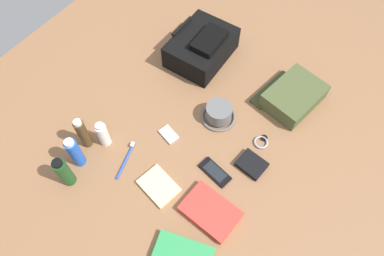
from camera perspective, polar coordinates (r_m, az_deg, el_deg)
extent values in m
cube|color=#895E3D|center=(1.55, 0.00, -0.97)|extent=(2.64, 2.02, 0.02)
cube|color=black|center=(1.75, 1.49, 12.65)|extent=(0.32, 0.25, 0.12)
cube|color=black|center=(1.68, 2.76, 13.78)|extent=(0.18, 0.12, 0.03)
cylinder|color=black|center=(1.74, -1.64, 15.89)|extent=(0.14, 0.02, 0.02)
cube|color=#47512D|center=(1.66, 15.90, 4.89)|extent=(0.28, 0.23, 0.08)
cube|color=#394124|center=(1.70, 12.59, 5.98)|extent=(0.25, 0.10, 0.01)
cylinder|color=#5F5F5F|center=(1.55, 4.29, 2.52)|extent=(0.11, 0.11, 0.07)
torus|color=#5F5F5F|center=(1.58, 4.21, 1.81)|extent=(0.15, 0.15, 0.01)
cylinder|color=#19471E|center=(1.46, -19.64, -6.67)|extent=(0.05, 0.05, 0.15)
cylinder|color=black|center=(1.38, -20.65, -5.25)|extent=(0.04, 0.04, 0.01)
cylinder|color=blue|center=(1.48, -18.07, -3.76)|extent=(0.05, 0.05, 0.16)
cylinder|color=silver|center=(1.41, -18.99, -2.21)|extent=(0.04, 0.04, 0.01)
cylinder|color=#473319|center=(1.51, -16.91, -0.89)|extent=(0.04, 0.04, 0.16)
cylinder|color=silver|center=(1.44, -17.78, 0.81)|extent=(0.03, 0.03, 0.01)
cylinder|color=white|center=(1.51, -13.94, -1.05)|extent=(0.05, 0.05, 0.12)
cylinder|color=silver|center=(1.45, -14.51, 0.29)|extent=(0.03, 0.03, 0.01)
cube|color=red|center=(1.39, 2.91, -13.08)|extent=(0.15, 0.22, 0.03)
cube|color=white|center=(1.39, 2.91, -13.13)|extent=(0.15, 0.21, 0.02)
cube|color=black|center=(1.45, 3.68, -7.02)|extent=(0.08, 0.14, 0.01)
cube|color=black|center=(1.45, 3.70, -6.91)|extent=(0.06, 0.10, 0.00)
cube|color=#B7B7BC|center=(1.53, -3.71, -1.04)|extent=(0.07, 0.09, 0.01)
cylinder|color=silver|center=(1.52, -3.29, -1.22)|extent=(0.03, 0.03, 0.00)
torus|color=#99999E|center=(1.54, 10.92, -2.25)|extent=(0.06, 0.06, 0.01)
cylinder|color=black|center=(1.55, 11.40, -1.56)|extent=(0.03, 0.03, 0.01)
cylinder|color=blue|center=(1.50, -10.51, -5.08)|extent=(0.17, 0.06, 0.01)
cube|color=white|center=(1.51, -9.46, -2.60)|extent=(0.02, 0.02, 0.01)
cube|color=black|center=(1.48, 9.47, -5.73)|extent=(0.10, 0.12, 0.02)
cube|color=beige|center=(1.43, -5.31, -9.17)|extent=(0.14, 0.17, 0.02)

